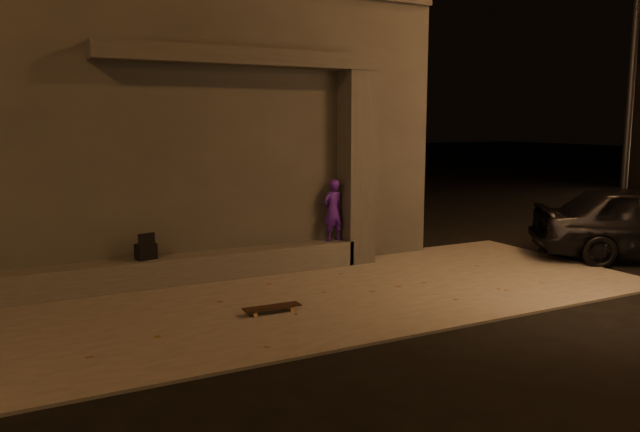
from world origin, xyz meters
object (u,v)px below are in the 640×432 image
column (356,168)px  skateboarder (333,210)px  skateboard (272,307)px  backpack (146,250)px

column → skateboarder: (-0.50, 0.00, -0.77)m
skateboarder → skateboard: 3.32m
column → backpack: bearing=-180.0°
skateboarder → backpack: bearing=-8.7°
backpack → column: bearing=-15.1°
skateboard → column: bearing=41.6°
column → skateboarder: size_ratio=3.10×
column → skateboard: 3.94m
column → backpack: 4.14m
column → skateboard: (-2.72, -2.27, -1.73)m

